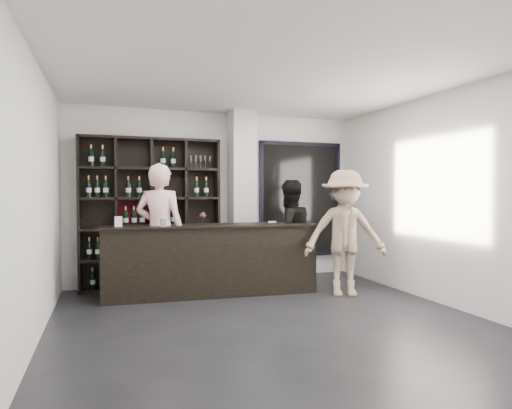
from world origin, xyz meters
name	(u,v)px	position (x,y,z in m)	size (l,w,h in m)	color
floor	(278,327)	(0.00, 0.00, -0.01)	(5.00, 5.50, 0.01)	black
wine_shelf	(151,213)	(-1.15, 2.57, 1.20)	(2.20, 0.35, 2.40)	black
structural_column	(242,197)	(0.35, 2.47, 1.45)	(0.40, 0.40, 2.90)	silver
glass_panel	(301,199)	(1.55, 2.69, 1.40)	(1.60, 0.08, 2.10)	black
tasting_counter	(212,259)	(-0.35, 1.75, 0.53)	(3.19, 0.66, 1.05)	black
taster_pink	(160,231)	(-1.10, 1.85, 0.97)	(0.71, 0.47, 1.95)	#FFC2C3
taster_black	(289,234)	(0.95, 1.85, 0.87)	(0.84, 0.66, 1.73)	black
customer	(345,233)	(1.50, 1.05, 0.93)	(1.20, 0.69, 1.86)	#927860
wine_glass	(203,218)	(-0.49, 1.75, 1.16)	(0.09, 0.09, 0.22)	white
spit_cup	(163,223)	(-1.08, 1.60, 1.11)	(0.09, 0.09, 0.12)	#A5BBC6
napkin_stack	(272,222)	(0.66, 1.85, 1.06)	(0.12, 0.12, 0.02)	white
card_stand	(118,222)	(-1.68, 1.80, 1.12)	(0.10, 0.05, 0.15)	white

